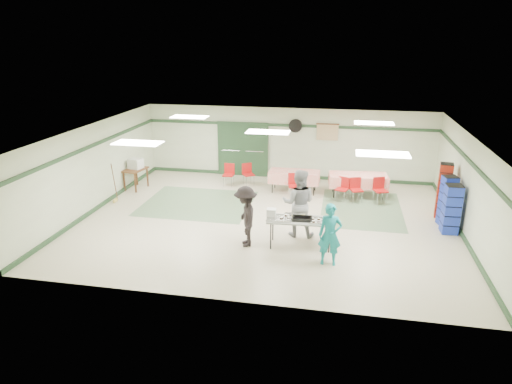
% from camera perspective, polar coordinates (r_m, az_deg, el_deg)
% --- Properties ---
extents(floor, '(11.00, 11.00, 0.00)m').
position_cam_1_polar(floor, '(13.72, 1.42, -3.53)').
color(floor, beige).
rests_on(floor, ground).
extents(ceiling, '(11.00, 11.00, 0.00)m').
position_cam_1_polar(ceiling, '(12.94, 1.51, 7.60)').
color(ceiling, white).
rests_on(ceiling, wall_back).
extents(wall_back, '(11.00, 0.00, 11.00)m').
position_cam_1_polar(wall_back, '(17.58, 3.93, 6.09)').
color(wall_back, '#B4BCA0').
rests_on(wall_back, floor).
extents(wall_front, '(11.00, 0.00, 11.00)m').
position_cam_1_polar(wall_front, '(9.15, -3.28, -6.26)').
color(wall_front, '#B4BCA0').
rests_on(wall_front, floor).
extents(wall_left, '(0.00, 9.00, 9.00)m').
position_cam_1_polar(wall_left, '(15.14, -19.55, 2.93)').
color(wall_left, '#B4BCA0').
rests_on(wall_left, floor).
extents(wall_right, '(0.00, 9.00, 9.00)m').
position_cam_1_polar(wall_right, '(13.54, 25.07, 0.39)').
color(wall_right, '#B4BCA0').
rests_on(wall_right, floor).
extents(trim_back, '(11.00, 0.06, 0.10)m').
position_cam_1_polar(trim_back, '(17.40, 3.97, 8.31)').
color(trim_back, '#213D24').
rests_on(trim_back, wall_back).
extents(baseboard_back, '(11.00, 0.06, 0.12)m').
position_cam_1_polar(baseboard_back, '(17.88, 3.82, 2.03)').
color(baseboard_back, '#213D24').
rests_on(baseboard_back, floor).
extents(trim_left, '(0.06, 9.00, 0.10)m').
position_cam_1_polar(trim_left, '(14.96, -19.75, 5.50)').
color(trim_left, '#213D24').
rests_on(trim_left, wall_back).
extents(baseboard_left, '(0.06, 9.00, 0.12)m').
position_cam_1_polar(baseboard_left, '(15.51, -18.94, -1.66)').
color(baseboard_left, '#213D24').
rests_on(baseboard_left, floor).
extents(trim_right, '(0.06, 9.00, 0.10)m').
position_cam_1_polar(trim_right, '(13.35, 25.36, 3.25)').
color(trim_right, '#213D24').
rests_on(trim_right, wall_back).
extents(baseboard_right, '(0.06, 9.00, 0.12)m').
position_cam_1_polar(baseboard_right, '(13.96, 24.22, -4.63)').
color(baseboard_right, '#213D24').
rests_on(baseboard_right, floor).
extents(green_patch_a, '(3.50, 3.00, 0.01)m').
position_cam_1_polar(green_patch_a, '(15.20, -7.28, -1.39)').
color(green_patch_a, '#66805D').
rests_on(green_patch_a, floor).
extents(green_patch_b, '(2.50, 3.50, 0.01)m').
position_cam_1_polar(green_patch_b, '(14.97, 13.03, -2.06)').
color(green_patch_b, '#66805D').
rests_on(green_patch_b, floor).
extents(double_door_left, '(0.90, 0.06, 2.10)m').
position_cam_1_polar(double_door_left, '(17.98, -3.12, 5.42)').
color(double_door_left, '#999B98').
rests_on(double_door_left, floor).
extents(double_door_right, '(0.90, 0.06, 2.10)m').
position_cam_1_polar(double_door_right, '(17.78, -0.13, 5.29)').
color(double_door_right, '#999B98').
rests_on(double_door_right, floor).
extents(door_frame, '(2.00, 0.03, 2.15)m').
position_cam_1_polar(door_frame, '(17.86, -1.67, 5.34)').
color(door_frame, '#213D24').
rests_on(door_frame, floor).
extents(wall_fan, '(0.50, 0.10, 0.50)m').
position_cam_1_polar(wall_fan, '(17.34, 4.95, 8.25)').
color(wall_fan, black).
rests_on(wall_fan, wall_back).
extents(scroll_banner, '(0.80, 0.02, 0.60)m').
position_cam_1_polar(scroll_banner, '(17.30, 8.91, 7.39)').
color(scroll_banner, tan).
rests_on(scroll_banner, wall_back).
extents(serving_table, '(1.76, 0.80, 0.76)m').
position_cam_1_polar(serving_table, '(11.85, 5.61, -3.62)').
color(serving_table, '#A1A19D').
rests_on(serving_table, floor).
extents(sheet_tray_right, '(0.62, 0.48, 0.02)m').
position_cam_1_polar(sheet_tray_right, '(11.74, 8.10, -3.64)').
color(sheet_tray_right, silver).
rests_on(sheet_tray_right, serving_table).
extents(sheet_tray_mid, '(0.63, 0.49, 0.02)m').
position_cam_1_polar(sheet_tray_mid, '(11.94, 4.96, -3.13)').
color(sheet_tray_mid, silver).
rests_on(sheet_tray_mid, serving_table).
extents(sheet_tray_left, '(0.66, 0.52, 0.02)m').
position_cam_1_polar(sheet_tray_left, '(11.81, 2.92, -3.33)').
color(sheet_tray_left, silver).
rests_on(sheet_tray_left, serving_table).
extents(baking_pan, '(0.53, 0.35, 0.08)m').
position_cam_1_polar(baking_pan, '(11.78, 5.78, -3.32)').
color(baking_pan, black).
rests_on(baking_pan, serving_table).
extents(foam_box_stack, '(0.25, 0.23, 0.22)m').
position_cam_1_polar(foam_box_stack, '(11.91, 1.93, -2.60)').
color(foam_box_stack, white).
rests_on(foam_box_stack, serving_table).
extents(volunteer_teal, '(0.58, 0.39, 1.53)m').
position_cam_1_polar(volunteer_teal, '(11.02, 9.24, -5.29)').
color(volunteer_teal, teal).
rests_on(volunteer_teal, floor).
extents(volunteer_grey, '(0.92, 0.72, 1.88)m').
position_cam_1_polar(volunteer_grey, '(12.43, 5.35, -1.39)').
color(volunteer_grey, gray).
rests_on(volunteer_grey, floor).
extents(volunteer_dark, '(0.90, 1.18, 1.62)m').
position_cam_1_polar(volunteer_dark, '(11.83, -1.31, -3.07)').
color(volunteer_dark, black).
rests_on(volunteer_dark, floor).
extents(dining_table_a, '(2.02, 1.02, 0.77)m').
position_cam_1_polar(dining_table_a, '(16.01, 12.64, 1.49)').
color(dining_table_a, red).
rests_on(dining_table_a, floor).
extents(dining_table_b, '(1.75, 0.79, 0.77)m').
position_cam_1_polar(dining_table_b, '(16.08, 4.79, 1.96)').
color(dining_table_b, red).
rests_on(dining_table_b, floor).
extents(chair_a, '(0.47, 0.47, 0.81)m').
position_cam_1_polar(chair_a, '(15.48, 12.37, 0.61)').
color(chair_a, '#B50E17').
rests_on(chair_a, floor).
extents(chair_b, '(0.47, 0.47, 0.80)m').
position_cam_1_polar(chair_b, '(15.47, 10.79, 0.68)').
color(chair_b, '#B50E17').
rests_on(chair_b, floor).
extents(chair_c, '(0.52, 0.52, 0.86)m').
position_cam_1_polar(chair_c, '(15.51, 15.20, 0.55)').
color(chair_c, '#B50E17').
rests_on(chair_c, floor).
extents(chair_d, '(0.46, 0.46, 0.83)m').
position_cam_1_polar(chair_d, '(15.54, 4.78, 1.14)').
color(chair_d, '#B50E17').
rests_on(chair_d, floor).
extents(chair_loose_a, '(0.53, 0.53, 0.81)m').
position_cam_1_polar(chair_loose_a, '(16.80, -1.04, 2.52)').
color(chair_loose_a, '#B50E17').
rests_on(chair_loose_a, floor).
extents(chair_loose_b, '(0.39, 0.39, 0.82)m').
position_cam_1_polar(chair_loose_b, '(16.78, -3.41, 2.47)').
color(chair_loose_b, '#B50E17').
rests_on(chair_loose_b, floor).
extents(crate_stack_blue_a, '(0.45, 0.45, 1.48)m').
position_cam_1_polar(crate_stack_blue_a, '(14.24, 22.80, -1.03)').
color(crate_stack_blue_a, '#1B29A6').
rests_on(crate_stack_blue_a, floor).
extents(crate_stack_red, '(0.42, 0.42, 1.69)m').
position_cam_1_polar(crate_stack_red, '(14.79, 22.40, 0.16)').
color(crate_stack_red, '#A02110').
rests_on(crate_stack_red, floor).
extents(crate_stack_blue_b, '(0.45, 0.45, 1.41)m').
position_cam_1_polar(crate_stack_blue_b, '(13.71, 23.23, -1.99)').
color(crate_stack_blue_b, '#1B29A6').
rests_on(crate_stack_blue_b, floor).
extents(printer_table, '(0.74, 0.99, 0.74)m').
position_cam_1_polar(printer_table, '(16.90, -14.85, 2.49)').
color(printer_table, brown).
rests_on(printer_table, floor).
extents(office_printer, '(0.52, 0.48, 0.35)m').
position_cam_1_polar(office_printer, '(16.89, -14.82, 3.47)').
color(office_printer, silver).
rests_on(office_printer, printer_table).
extents(broom, '(0.08, 0.21, 1.31)m').
position_cam_1_polar(broom, '(15.73, -17.29, 1.20)').
color(broom, brown).
rests_on(broom, floor).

